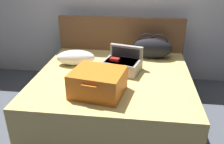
{
  "coord_description": "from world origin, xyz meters",
  "views": [
    {
      "loc": [
        0.32,
        -2.28,
        1.85
      ],
      "look_at": [
        0.0,
        0.27,
        0.67
      ],
      "focal_mm": 38.69,
      "sensor_mm": 36.0,
      "label": 1
    }
  ],
  "objects_px": {
    "pillow_near_headboard": "(76,58)",
    "bed": "(113,95)",
    "hard_case_large": "(98,82)",
    "duffel_bag": "(152,48)",
    "hard_case_medium": "(122,64)"
  },
  "relations": [
    {
      "from": "hard_case_large",
      "to": "hard_case_medium",
      "type": "xyz_separation_m",
      "value": [
        0.2,
        0.61,
        -0.03
      ]
    },
    {
      "from": "hard_case_medium",
      "to": "pillow_near_headboard",
      "type": "xyz_separation_m",
      "value": [
        -0.64,
        0.14,
        0.0
      ]
    },
    {
      "from": "duffel_bag",
      "to": "hard_case_medium",
      "type": "bearing_deg",
      "value": -126.22
    },
    {
      "from": "hard_case_medium",
      "to": "hard_case_large",
      "type": "bearing_deg",
      "value": -93.61
    },
    {
      "from": "hard_case_medium",
      "to": "duffel_bag",
      "type": "relative_size",
      "value": 0.87
    },
    {
      "from": "hard_case_large",
      "to": "pillow_near_headboard",
      "type": "xyz_separation_m",
      "value": [
        -0.44,
        0.74,
        -0.03
      ]
    },
    {
      "from": "hard_case_large",
      "to": "hard_case_medium",
      "type": "height_order",
      "value": "hard_case_medium"
    },
    {
      "from": "hard_case_large",
      "to": "duffel_bag",
      "type": "bearing_deg",
      "value": 72.75
    },
    {
      "from": "pillow_near_headboard",
      "to": "bed",
      "type": "bearing_deg",
      "value": -26.2
    },
    {
      "from": "bed",
      "to": "hard_case_large",
      "type": "bearing_deg",
      "value": -102.31
    },
    {
      "from": "bed",
      "to": "pillow_near_headboard",
      "type": "bearing_deg",
      "value": 153.8
    },
    {
      "from": "duffel_bag",
      "to": "pillow_near_headboard",
      "type": "bearing_deg",
      "value": -159.55
    },
    {
      "from": "duffel_bag",
      "to": "pillow_near_headboard",
      "type": "height_order",
      "value": "duffel_bag"
    },
    {
      "from": "hard_case_medium",
      "to": "duffel_bag",
      "type": "height_order",
      "value": "duffel_bag"
    },
    {
      "from": "bed",
      "to": "duffel_bag",
      "type": "height_order",
      "value": "duffel_bag"
    }
  ]
}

